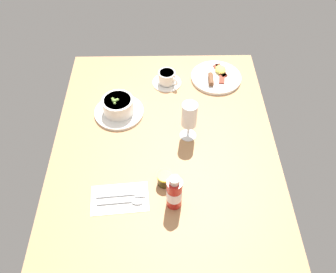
% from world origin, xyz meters
% --- Properties ---
extents(ground_plane, '(1.10, 0.84, 0.03)m').
position_xyz_m(ground_plane, '(0.00, 0.00, -0.01)').
color(ground_plane, '#B27F51').
extents(porridge_bowl, '(0.20, 0.20, 0.08)m').
position_xyz_m(porridge_bowl, '(-0.17, -0.18, 0.04)').
color(porridge_bowl, white).
rests_on(porridge_bowl, ground_plane).
extents(cutlery_setting, '(0.13, 0.20, 0.01)m').
position_xyz_m(cutlery_setting, '(0.22, -0.15, 0.00)').
color(cutlery_setting, white).
rests_on(cutlery_setting, ground_plane).
extents(coffee_cup, '(0.13, 0.13, 0.06)m').
position_xyz_m(coffee_cup, '(-0.35, 0.01, 0.03)').
color(coffee_cup, white).
rests_on(coffee_cup, ground_plane).
extents(wine_glass, '(0.06, 0.06, 0.16)m').
position_xyz_m(wine_glass, '(-0.05, 0.09, 0.11)').
color(wine_glass, white).
rests_on(wine_glass, ground_plane).
extents(jam_jar, '(0.05, 0.05, 0.05)m').
position_xyz_m(jam_jar, '(0.16, 0.00, 0.02)').
color(jam_jar, '#382E12').
rests_on(jam_jar, ground_plane).
extents(sauce_bottle_red, '(0.05, 0.05, 0.15)m').
position_xyz_m(sauce_bottle_red, '(0.25, 0.03, 0.07)').
color(sauce_bottle_red, '#B21E19').
rests_on(sauce_bottle_red, ground_plane).
extents(breakfast_plate, '(0.22, 0.22, 0.04)m').
position_xyz_m(breakfast_plate, '(-0.38, 0.24, 0.01)').
color(breakfast_plate, white).
rests_on(breakfast_plate, ground_plane).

